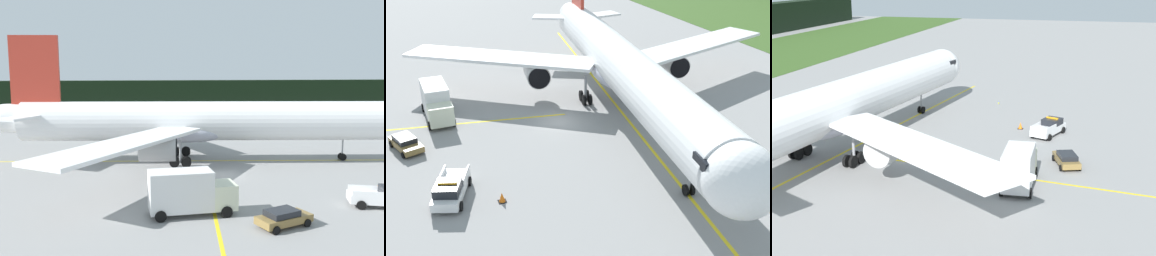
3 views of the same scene
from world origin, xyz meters
The scene contains 10 objects.
ground centered at (0.00, 0.00, 0.00)m, with size 320.00×320.00×0.00m, color gray.
grass_verge centered at (0.00, 54.49, 0.02)m, with size 320.00×32.92×0.04m, color #365621.
distant_tree_line centered at (0.00, 79.55, 4.29)m, with size 288.00×6.24×8.57m, color black.
taxiway_centerline_main centered at (-0.40, 7.35, 0.00)m, with size 73.13×0.30×0.01m, color yellow.
taxiway_centerline_spur centered at (-3.74, -14.16, 0.00)m, with size 31.20×0.30×0.01m, color yellow.
airliner centered at (-1.21, 7.46, 5.01)m, with size 54.82×46.13×15.60m.
ops_pickup_truck centered at (10.94, -12.32, 0.90)m, with size 5.62×3.62×1.94m.
catering_truck centered at (-5.45, -11.60, 1.88)m, with size 6.96×2.93×3.75m.
staff_car centered at (0.99, -15.13, 0.70)m, with size 4.50×3.06×1.30m.
apron_cone centered at (12.66, -8.76, 0.39)m, with size 0.63×0.63×0.79m.
Camera 1 is at (-9.97, -42.13, 11.28)m, focal length 37.91 mm.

